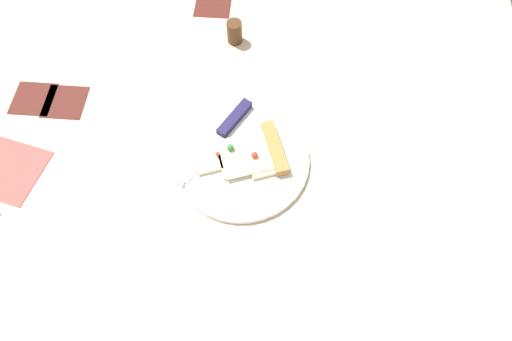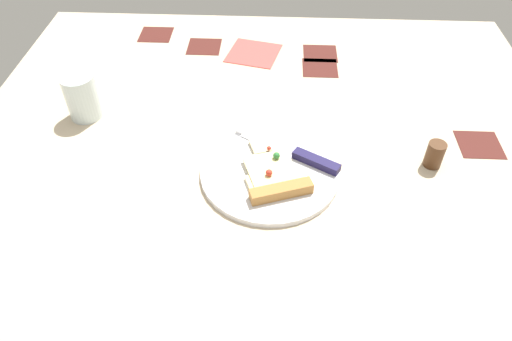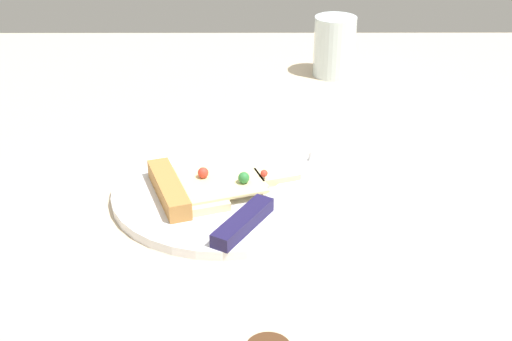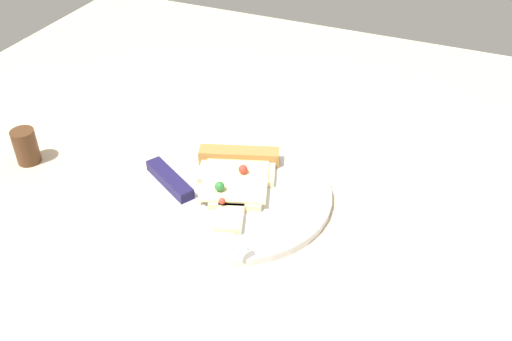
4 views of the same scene
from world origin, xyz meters
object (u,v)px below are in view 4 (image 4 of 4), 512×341
(knife, at_px, (188,195))
(plate, at_px, (235,194))
(pizza_slice, at_px, (236,175))
(pepper_shaker, at_px, (26,146))

(knife, bearing_deg, plate, 158.61)
(plate, xyz_separation_m, pizza_slice, (-0.01, 0.02, 0.01))
(plate, bearing_deg, knife, -141.68)
(pizza_slice, height_order, pepper_shaker, pepper_shaker)
(knife, bearing_deg, pepper_shaker, -58.86)
(plate, relative_size, pizza_slice, 1.45)
(pizza_slice, bearing_deg, plate, 90.32)
(knife, height_order, pepper_shaker, pepper_shaker)
(knife, distance_m, pepper_shaker, 0.28)
(plate, relative_size, knife, 1.26)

